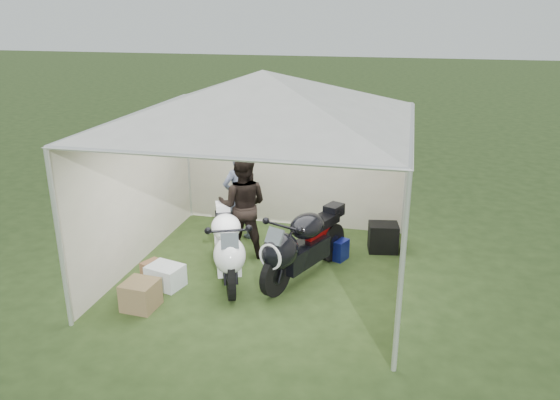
# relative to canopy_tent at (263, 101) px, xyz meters

# --- Properties ---
(ground) EXTENTS (80.00, 80.00, 0.00)m
(ground) POSITION_rel_canopy_tent_xyz_m (0.00, -0.03, -2.58)
(ground) COLOR #273A17
(ground) RESTS_ON ground
(canopy_tent) EXTENTS (5.66, 5.66, 3.00)m
(canopy_tent) POSITION_rel_canopy_tent_xyz_m (0.00, 0.00, 0.00)
(canopy_tent) COLOR silver
(canopy_tent) RESTS_ON ground
(motorcycle_white) EXTENTS (0.99, 1.87, 0.97)m
(motorcycle_white) POSITION_rel_canopy_tent_xyz_m (-0.46, -0.39, -2.03)
(motorcycle_white) COLOR black
(motorcycle_white) RESTS_ON ground
(motorcycle_black) EXTENTS (1.05, 1.91, 1.00)m
(motorcycle_black) POSITION_rel_canopy_tent_xyz_m (0.57, -0.15, -2.02)
(motorcycle_black) COLOR black
(motorcycle_black) RESTS_ON ground
(paddock_stand) EXTENTS (0.51, 0.43, 0.33)m
(paddock_stand) POSITION_rel_canopy_tent_xyz_m (0.94, 0.70, -2.41)
(paddock_stand) COLOR #1A27B4
(paddock_stand) RESTS_ON ground
(person_dark_jacket) EXTENTS (0.87, 0.71, 1.66)m
(person_dark_jacket) POSITION_rel_canopy_tent_xyz_m (-0.49, 0.52, -1.75)
(person_dark_jacket) COLOR black
(person_dark_jacket) RESTS_ON ground
(person_blue_jacket) EXTENTS (0.67, 0.68, 1.59)m
(person_blue_jacket) POSITION_rel_canopy_tent_xyz_m (-0.73, 1.04, -1.78)
(person_blue_jacket) COLOR slate
(person_blue_jacket) RESTS_ON ground
(equipment_box) EXTENTS (0.52, 0.45, 0.47)m
(equipment_box) POSITION_rel_canopy_tent_xyz_m (1.70, 1.14, -2.34)
(equipment_box) COLOR black
(equipment_box) RESTS_ON ground
(crate_0) EXTENTS (0.56, 0.48, 0.32)m
(crate_0) POSITION_rel_canopy_tent_xyz_m (-1.26, -0.81, -2.41)
(crate_0) COLOR silver
(crate_0) RESTS_ON ground
(crate_1) EXTENTS (0.45, 0.45, 0.38)m
(crate_1) POSITION_rel_canopy_tent_xyz_m (-1.33, -1.44, -2.39)
(crate_1) COLOR brown
(crate_1) RESTS_ON ground
(crate_2) EXTENTS (0.33, 0.31, 0.20)m
(crate_2) POSITION_rel_canopy_tent_xyz_m (-1.56, -1.20, -2.48)
(crate_2) COLOR silver
(crate_2) RESTS_ON ground
(crate_3) EXTENTS (0.49, 0.43, 0.27)m
(crate_3) POSITION_rel_canopy_tent_xyz_m (-1.47, -0.67, -2.44)
(crate_3) COLOR brown
(crate_3) RESTS_ON ground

